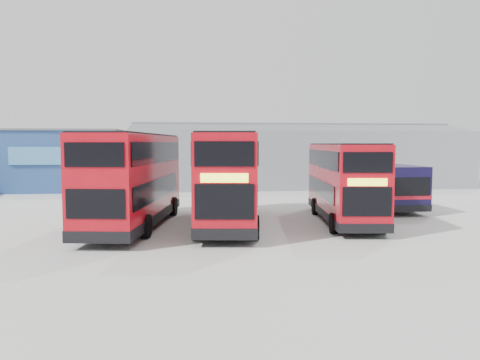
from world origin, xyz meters
TOP-DOWN VIEW (x-y plane):
  - ground_plane at (0.00, 0.00)m, footprint 120.00×120.00m
  - office_block at (-14.00, 17.99)m, footprint 12.30×8.32m
  - maintenance_shed at (8.00, 20.00)m, footprint 30.50×12.00m
  - double_decker_left at (-4.77, -1.62)m, footprint 4.07×10.65m
  - double_decker_centre at (-0.27, -1.54)m, footprint 3.74×10.67m
  - double_decker_right at (5.55, -1.22)m, footprint 3.39×9.54m
  - single_decker_blue at (9.55, 4.56)m, footprint 2.57×10.00m

SIDE VIEW (x-z plane):
  - ground_plane at x=0.00m, z-range 0.00..0.00m
  - single_decker_blue at x=9.55m, z-range -0.01..2.69m
  - double_decker_right at x=5.55m, z-range -0.01..3.95m
  - double_decker_left at x=-4.77m, z-range -0.01..4.39m
  - double_decker_centre at x=-0.27m, z-range -0.01..4.41m
  - office_block at x=-14.00m, z-range 0.02..5.14m
  - maintenance_shed at x=8.00m, z-range -0.34..5.55m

